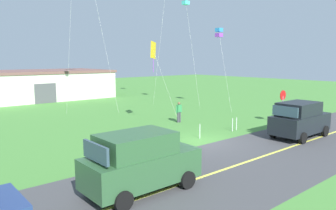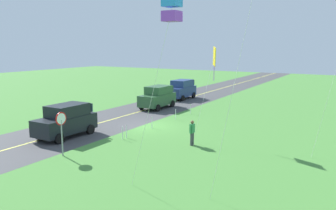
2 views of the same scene
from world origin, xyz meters
The scene contains 15 objects.
ground_plane centered at (0.00, 0.00, -0.05)m, with size 120.00×120.00×0.10m, color #478438.
asphalt_road centered at (0.00, -4.00, 0.00)m, with size 120.00×7.00×0.00m, color #424244.
road_centre_stripe centered at (0.00, -4.00, 0.01)m, with size 120.00×0.16×0.00m, color #E5E04C.
car_suv_foreground centered at (5.44, -3.12, 1.15)m, with size 4.40×2.12×2.24m.
car_parked_west_far centered at (-13.78, -4.38, 1.15)m, with size 4.40×2.12×2.24m.
car_parked_west_near centered at (-7.08, -3.50, 1.15)m, with size 4.40×2.12×2.24m.
stop_sign centered at (8.57, -0.10, 1.80)m, with size 0.76×0.08×2.56m.
person_adult_near centered at (2.89, 5.34, 0.86)m, with size 0.58×0.22×1.60m.
kite_red_low centered at (0.83, 5.85, 5.44)m, with size 2.54×0.81×6.19m.
kite_yellow_high centered at (11.06, 8.51, 7.46)m, with size 1.45×3.03×7.91m.
fence_post_0 centered at (-6.11, 0.70, 0.45)m, with size 0.05×0.05×0.90m, color silver.
fence_post_1 centered at (-3.28, 0.70, 0.45)m, with size 0.05×0.05×0.90m, color silver.
fence_post_2 centered at (0.43, 0.70, 0.45)m, with size 0.05×0.05×0.90m, color silver.
fence_post_3 centered at (3.63, 0.70, 0.45)m, with size 0.05×0.05×0.90m, color silver.
fence_post_4 centered at (4.07, 0.70, 0.45)m, with size 0.05×0.05×0.90m, color silver.
Camera 2 is at (21.62, 14.57, 6.20)m, focal length 36.30 mm.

